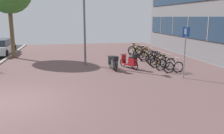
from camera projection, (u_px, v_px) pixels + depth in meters
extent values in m
cube|color=brown|center=(132.00, 95.00, 9.94)|extent=(14.40, 40.00, 0.05)
cube|color=slate|center=(208.00, 29.00, 16.86)|extent=(0.10, 0.12, 1.68)
cube|color=slate|center=(188.00, 27.00, 19.59)|extent=(0.10, 0.12, 1.68)
cube|color=slate|center=(173.00, 26.00, 22.32)|extent=(0.10, 0.12, 1.68)
cube|color=slate|center=(161.00, 25.00, 25.05)|extent=(0.10, 0.12, 1.68)
torus|color=black|center=(169.00, 68.00, 13.80)|extent=(0.67, 0.10, 0.67)
torus|color=black|center=(178.00, 67.00, 13.94)|extent=(0.67, 0.10, 0.67)
cylinder|color=#B3B2B4|center=(175.00, 63.00, 13.84)|extent=(0.30, 0.05, 0.59)
cylinder|color=#B3B2B4|center=(172.00, 64.00, 13.80)|extent=(0.13, 0.04, 0.54)
cylinder|color=#B3B2B4|center=(174.00, 59.00, 13.77)|extent=(0.36, 0.05, 0.08)
cylinder|color=#B3B2B4|center=(171.00, 68.00, 13.83)|extent=(0.23, 0.04, 0.07)
cylinder|color=#B3B2B4|center=(170.00, 64.00, 13.77)|extent=(0.16, 0.03, 0.49)
cylinder|color=#B3B2B4|center=(178.00, 63.00, 13.88)|extent=(0.14, 0.04, 0.54)
cube|color=black|center=(171.00, 59.00, 13.73)|extent=(0.22, 0.10, 0.06)
cylinder|color=#ADADB2|center=(177.00, 57.00, 13.80)|extent=(0.05, 0.48, 0.02)
torus|color=black|center=(161.00, 65.00, 14.45)|extent=(0.74, 0.16, 0.74)
torus|color=black|center=(170.00, 64.00, 14.64)|extent=(0.74, 0.16, 0.74)
cylinder|color=#ADB2B9|center=(167.00, 60.00, 14.51)|extent=(0.31, 0.07, 0.64)
cylinder|color=#ADB2B9|center=(164.00, 61.00, 14.46)|extent=(0.14, 0.05, 0.59)
cylinder|color=#ADB2B9|center=(166.00, 56.00, 14.43)|extent=(0.39, 0.08, 0.09)
cylinder|color=#ADB2B9|center=(163.00, 65.00, 14.49)|extent=(0.25, 0.06, 0.08)
cylinder|color=#ADB2B9|center=(162.00, 61.00, 14.42)|extent=(0.17, 0.04, 0.54)
cylinder|color=#ADB2B9|center=(170.00, 60.00, 14.56)|extent=(0.15, 0.05, 0.59)
cube|color=black|center=(164.00, 56.00, 14.37)|extent=(0.23, 0.11, 0.06)
cylinder|color=#ADADB2|center=(169.00, 54.00, 14.48)|extent=(0.08, 0.48, 0.02)
torus|color=black|center=(155.00, 62.00, 15.23)|extent=(0.73, 0.17, 0.73)
torus|color=black|center=(165.00, 62.00, 15.26)|extent=(0.73, 0.17, 0.73)
cylinder|color=#B78E1E|center=(161.00, 58.00, 15.20)|extent=(0.31, 0.08, 0.64)
cylinder|color=#B78E1E|center=(158.00, 59.00, 15.19)|extent=(0.14, 0.05, 0.58)
cylinder|color=#B78E1E|center=(161.00, 54.00, 15.13)|extent=(0.38, 0.09, 0.09)
cylinder|color=#B78E1E|center=(157.00, 63.00, 15.24)|extent=(0.25, 0.06, 0.08)
cylinder|color=#B78E1E|center=(157.00, 58.00, 15.18)|extent=(0.16, 0.05, 0.53)
cylinder|color=#B78E1E|center=(164.00, 58.00, 15.20)|extent=(0.15, 0.05, 0.58)
cube|color=black|center=(158.00, 54.00, 15.12)|extent=(0.23, 0.12, 0.06)
cylinder|color=#ADADB2|center=(164.00, 53.00, 15.13)|extent=(0.09, 0.48, 0.02)
torus|color=black|center=(153.00, 61.00, 15.90)|extent=(0.73, 0.09, 0.73)
torus|color=black|center=(161.00, 60.00, 16.04)|extent=(0.73, 0.09, 0.73)
cylinder|color=navy|center=(158.00, 57.00, 15.93)|extent=(0.31, 0.04, 0.64)
cylinder|color=navy|center=(155.00, 57.00, 15.90)|extent=(0.14, 0.04, 0.58)
cylinder|color=navy|center=(157.00, 52.00, 15.86)|extent=(0.38, 0.05, 0.08)
cylinder|color=navy|center=(154.00, 61.00, 15.93)|extent=(0.24, 0.04, 0.08)
cylinder|color=navy|center=(154.00, 57.00, 15.86)|extent=(0.16, 0.03, 0.53)
cylinder|color=navy|center=(161.00, 56.00, 15.97)|extent=(0.14, 0.03, 0.58)
cube|color=black|center=(155.00, 52.00, 15.82)|extent=(0.22, 0.10, 0.06)
cylinder|color=#ADADB2|center=(160.00, 51.00, 15.89)|extent=(0.04, 0.48, 0.02)
torus|color=black|center=(150.00, 59.00, 16.64)|extent=(0.69, 0.07, 0.69)
torus|color=black|center=(159.00, 59.00, 16.77)|extent=(0.69, 0.07, 0.69)
cylinder|color=black|center=(156.00, 55.00, 16.67)|extent=(0.32, 0.04, 0.60)
cylinder|color=black|center=(153.00, 56.00, 16.64)|extent=(0.14, 0.04, 0.55)
cylinder|color=black|center=(155.00, 51.00, 16.60)|extent=(0.39, 0.04, 0.08)
cylinder|color=black|center=(152.00, 59.00, 16.67)|extent=(0.25, 0.03, 0.07)
cylinder|color=black|center=(151.00, 55.00, 16.61)|extent=(0.17, 0.03, 0.50)
cylinder|color=black|center=(158.00, 55.00, 16.70)|extent=(0.15, 0.03, 0.55)
cube|color=black|center=(152.00, 51.00, 16.56)|extent=(0.22, 0.09, 0.06)
cylinder|color=#ADADB2|center=(158.00, 50.00, 16.63)|extent=(0.03, 0.48, 0.02)
torus|color=black|center=(144.00, 57.00, 17.36)|extent=(0.73, 0.16, 0.73)
torus|color=black|center=(153.00, 57.00, 17.41)|extent=(0.73, 0.16, 0.73)
cylinder|color=#B4B4B5|center=(150.00, 53.00, 17.33)|extent=(0.34, 0.08, 0.64)
cylinder|color=#B4B4B5|center=(147.00, 54.00, 17.32)|extent=(0.15, 0.05, 0.58)
cylinder|color=#B4B4B5|center=(149.00, 49.00, 17.27)|extent=(0.42, 0.09, 0.08)
cylinder|color=#B4B4B5|center=(146.00, 57.00, 17.37)|extent=(0.27, 0.06, 0.08)
cylinder|color=#B4B4B5|center=(145.00, 53.00, 17.31)|extent=(0.18, 0.05, 0.53)
cylinder|color=#B4B4B5|center=(153.00, 53.00, 17.34)|extent=(0.16, 0.05, 0.58)
cube|color=black|center=(146.00, 49.00, 17.25)|extent=(0.23, 0.12, 0.06)
cylinder|color=#ADADB2|center=(152.00, 48.00, 17.27)|extent=(0.08, 0.48, 0.02)
torus|color=black|center=(143.00, 56.00, 18.00)|extent=(0.73, 0.20, 0.73)
torus|color=black|center=(151.00, 55.00, 18.24)|extent=(0.73, 0.20, 0.73)
cylinder|color=#BE8518|center=(148.00, 52.00, 18.09)|extent=(0.33, 0.09, 0.64)
cylinder|color=#BE8518|center=(146.00, 52.00, 18.02)|extent=(0.15, 0.06, 0.58)
cylinder|color=#BE8518|center=(148.00, 48.00, 18.01)|extent=(0.41, 0.11, 0.08)
cylinder|color=#BE8518|center=(145.00, 56.00, 18.05)|extent=(0.27, 0.07, 0.08)
cylinder|color=#BE8518|center=(144.00, 52.00, 17.97)|extent=(0.18, 0.05, 0.53)
cylinder|color=#BE8518|center=(150.00, 51.00, 18.16)|extent=(0.16, 0.06, 0.58)
cube|color=black|center=(145.00, 48.00, 17.94)|extent=(0.23, 0.13, 0.06)
cylinder|color=#ADADB2|center=(150.00, 47.00, 18.07)|extent=(0.11, 0.48, 0.02)
torus|color=black|center=(141.00, 54.00, 18.78)|extent=(0.74, 0.08, 0.74)
torus|color=black|center=(148.00, 54.00, 18.89)|extent=(0.74, 0.08, 0.74)
cylinder|color=brown|center=(145.00, 50.00, 18.80)|extent=(0.31, 0.04, 0.64)
cylinder|color=brown|center=(143.00, 51.00, 18.77)|extent=(0.14, 0.04, 0.59)
cylinder|color=brown|center=(145.00, 47.00, 18.73)|extent=(0.39, 0.04, 0.09)
cylinder|color=brown|center=(142.00, 54.00, 18.81)|extent=(0.25, 0.03, 0.08)
cylinder|color=brown|center=(142.00, 51.00, 18.74)|extent=(0.16, 0.03, 0.54)
cylinder|color=brown|center=(148.00, 50.00, 18.82)|extent=(0.14, 0.03, 0.59)
cube|color=black|center=(143.00, 47.00, 18.69)|extent=(0.22, 0.09, 0.06)
cylinder|color=#ADADB2|center=(147.00, 46.00, 18.74)|extent=(0.03, 0.48, 0.02)
torus|color=black|center=(137.00, 53.00, 19.52)|extent=(0.68, 0.16, 0.68)
torus|color=black|center=(145.00, 53.00, 19.56)|extent=(0.68, 0.16, 0.68)
cylinder|color=#BF8A1E|center=(142.00, 50.00, 19.50)|extent=(0.31, 0.08, 0.60)
cylinder|color=#BF8A1E|center=(139.00, 50.00, 19.49)|extent=(0.14, 0.05, 0.54)
cylinder|color=#BF8A1E|center=(141.00, 47.00, 19.44)|extent=(0.37, 0.09, 0.08)
cylinder|color=#BF8A1E|center=(139.00, 53.00, 19.54)|extent=(0.24, 0.06, 0.07)
cylinder|color=#BF8A1E|center=(138.00, 50.00, 19.48)|extent=(0.16, 0.05, 0.50)
cylinder|color=#BF8A1E|center=(144.00, 50.00, 19.50)|extent=(0.14, 0.05, 0.54)
cube|color=black|center=(139.00, 46.00, 19.42)|extent=(0.23, 0.12, 0.06)
cylinder|color=#ADADB2|center=(143.00, 46.00, 19.43)|extent=(0.09, 0.48, 0.02)
torus|color=black|center=(132.00, 52.00, 20.16)|extent=(0.70, 0.09, 0.70)
torus|color=black|center=(140.00, 51.00, 20.27)|extent=(0.70, 0.09, 0.70)
cylinder|color=#2C6930|center=(137.00, 48.00, 20.17)|extent=(0.31, 0.04, 0.61)
cylinder|color=#2C6930|center=(134.00, 49.00, 20.14)|extent=(0.14, 0.04, 0.56)
cylinder|color=#2C6930|center=(136.00, 45.00, 20.11)|extent=(0.39, 0.05, 0.08)
cylinder|color=#2C6930|center=(134.00, 52.00, 20.18)|extent=(0.25, 0.03, 0.08)
cylinder|color=#2C6930|center=(133.00, 49.00, 20.12)|extent=(0.16, 0.03, 0.51)
cylinder|color=#2C6930|center=(139.00, 48.00, 20.20)|extent=(0.15, 0.03, 0.56)
cube|color=black|center=(134.00, 45.00, 20.07)|extent=(0.22, 0.10, 0.06)
cylinder|color=#ADADB2|center=(138.00, 44.00, 20.12)|extent=(0.04, 0.48, 0.02)
torus|color=black|center=(132.00, 50.00, 20.90)|extent=(0.73, 0.09, 0.73)
torus|color=black|center=(139.00, 50.00, 21.01)|extent=(0.73, 0.09, 0.73)
cylinder|color=#BC8E1D|center=(136.00, 47.00, 20.91)|extent=(0.33, 0.04, 0.64)
cylinder|color=#BC8E1D|center=(134.00, 47.00, 20.88)|extent=(0.14, 0.04, 0.58)
cylinder|color=#BC8E1D|center=(136.00, 44.00, 20.84)|extent=(0.41, 0.04, 0.09)
cylinder|color=#BC8E1D|center=(133.00, 50.00, 20.93)|extent=(0.26, 0.03, 0.08)
cylinder|color=#BC8E1D|center=(133.00, 47.00, 20.86)|extent=(0.17, 0.03, 0.53)
cylinder|color=#BC8E1D|center=(139.00, 47.00, 20.94)|extent=(0.15, 0.03, 0.58)
cube|color=black|center=(134.00, 44.00, 20.81)|extent=(0.22, 0.09, 0.06)
cylinder|color=#ADADB2|center=(138.00, 43.00, 20.86)|extent=(0.03, 0.48, 0.02)
torus|color=black|center=(135.00, 66.00, 14.60)|extent=(0.27, 0.55, 0.57)
torus|color=black|center=(123.00, 62.00, 15.62)|extent=(0.27, 0.55, 0.57)
cube|color=#B11A1E|center=(129.00, 64.00, 15.12)|extent=(0.53, 0.76, 0.08)
cube|color=#B11A1E|center=(133.00, 62.00, 14.74)|extent=(0.49, 0.63, 0.47)
cube|color=black|center=(133.00, 58.00, 14.69)|extent=(0.43, 0.56, 0.06)
cylinder|color=#B11A1E|center=(123.00, 58.00, 15.54)|extent=(0.11, 0.14, 0.57)
cube|color=#B11A1E|center=(124.00, 59.00, 15.49)|extent=(0.33, 0.20, 0.56)
cylinder|color=black|center=(123.00, 54.00, 15.46)|extent=(0.49, 0.23, 0.03)
cube|color=black|center=(136.00, 56.00, 14.43)|extent=(0.37, 0.37, 0.24)
torus|color=black|center=(115.00, 68.00, 14.16)|extent=(0.09, 0.53, 0.52)
torus|color=black|center=(110.00, 64.00, 15.30)|extent=(0.09, 0.53, 0.52)
cube|color=#363C3E|center=(113.00, 66.00, 14.74)|extent=(0.32, 0.69, 0.08)
cube|color=#363C3E|center=(114.00, 64.00, 14.33)|extent=(0.34, 0.55, 0.41)
cube|color=black|center=(114.00, 60.00, 14.28)|extent=(0.29, 0.50, 0.06)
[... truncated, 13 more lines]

